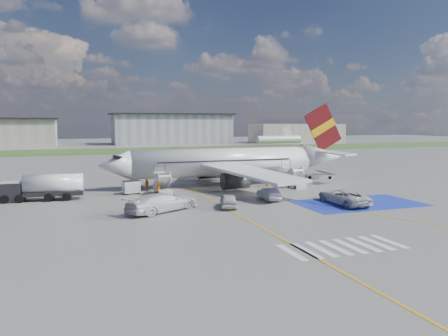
{
  "coord_description": "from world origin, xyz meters",
  "views": [
    {
      "loc": [
        -20.38,
        -44.49,
        9.15
      ],
      "look_at": [
        -2.73,
        5.44,
        3.5
      ],
      "focal_mm": 35.0,
      "sensor_mm": 36.0,
      "label": 1
    }
  ],
  "objects_px": {
    "belt_loader": "(319,177)",
    "van_white_a": "(343,194)",
    "car_silver_a": "(229,201)",
    "car_silver_b": "(269,194)",
    "gpu_cart": "(131,188)",
    "van_white_b": "(163,199)",
    "airliner": "(232,162)",
    "fuel_tanker": "(44,190)"
  },
  "relations": [
    {
      "from": "belt_loader",
      "to": "van_white_a",
      "type": "bearing_deg",
      "value": -96.52
    },
    {
      "from": "car_silver_a",
      "to": "car_silver_b",
      "type": "bearing_deg",
      "value": -138.76
    },
    {
      "from": "gpu_cart",
      "to": "car_silver_a",
      "type": "bearing_deg",
      "value": -66.64
    },
    {
      "from": "belt_loader",
      "to": "car_silver_a",
      "type": "height_order",
      "value": "car_silver_a"
    },
    {
      "from": "belt_loader",
      "to": "car_silver_b",
      "type": "distance_m",
      "value": 21.58
    },
    {
      "from": "gpu_cart",
      "to": "van_white_b",
      "type": "distance_m",
      "value": 12.12
    },
    {
      "from": "airliner",
      "to": "car_silver_b",
      "type": "height_order",
      "value": "airliner"
    },
    {
      "from": "car_silver_a",
      "to": "van_white_a",
      "type": "xyz_separation_m",
      "value": [
        12.75,
        -2.28,
        0.36
      ]
    },
    {
      "from": "airliner",
      "to": "car_silver_a",
      "type": "xyz_separation_m",
      "value": [
        -6.08,
        -15.34,
        -2.65
      ]
    },
    {
      "from": "belt_loader",
      "to": "van_white_a",
      "type": "relative_size",
      "value": 0.81
    },
    {
      "from": "airliner",
      "to": "belt_loader",
      "type": "xyz_separation_m",
      "value": [
        15.73,
        1.99,
        -3.05
      ]
    },
    {
      "from": "airliner",
      "to": "car_silver_a",
      "type": "bearing_deg",
      "value": -111.63
    },
    {
      "from": "belt_loader",
      "to": "van_white_b",
      "type": "relative_size",
      "value": 0.75
    },
    {
      "from": "van_white_b",
      "to": "car_silver_b",
      "type": "bearing_deg",
      "value": -109.28
    },
    {
      "from": "van_white_a",
      "to": "van_white_b",
      "type": "distance_m",
      "value": 19.99
    },
    {
      "from": "gpu_cart",
      "to": "car_silver_b",
      "type": "bearing_deg",
      "value": -45.13
    },
    {
      "from": "car_silver_b",
      "to": "van_white_a",
      "type": "bearing_deg",
      "value": 148.05
    },
    {
      "from": "car_silver_b",
      "to": "van_white_b",
      "type": "bearing_deg",
      "value": 14.39
    },
    {
      "from": "van_white_b",
      "to": "belt_loader",
      "type": "bearing_deg",
      "value": -88.98
    },
    {
      "from": "airliner",
      "to": "car_silver_b",
      "type": "distance_m",
      "value": 12.93
    },
    {
      "from": "belt_loader",
      "to": "van_white_b",
      "type": "distance_m",
      "value": 33.51
    },
    {
      "from": "airliner",
      "to": "gpu_cart",
      "type": "relative_size",
      "value": 16.04
    },
    {
      "from": "car_silver_a",
      "to": "car_silver_b",
      "type": "relative_size",
      "value": 0.98
    },
    {
      "from": "car_silver_a",
      "to": "gpu_cart",
      "type": "bearing_deg",
      "value": -37.99
    },
    {
      "from": "van_white_b",
      "to": "airliner",
      "type": "bearing_deg",
      "value": -70.69
    },
    {
      "from": "fuel_tanker",
      "to": "car_silver_a",
      "type": "bearing_deg",
      "value": -25.89
    },
    {
      "from": "gpu_cart",
      "to": "belt_loader",
      "type": "xyz_separation_m",
      "value": [
        30.47,
        4.97,
        -0.43
      ]
    },
    {
      "from": "fuel_tanker",
      "to": "gpu_cart",
      "type": "xyz_separation_m",
      "value": [
        10.22,
        1.22,
        -0.5
      ]
    },
    {
      "from": "car_silver_a",
      "to": "fuel_tanker",
      "type": "bearing_deg",
      "value": -13.54
    },
    {
      "from": "fuel_tanker",
      "to": "van_white_b",
      "type": "xyz_separation_m",
      "value": [
        11.81,
        -10.79,
        -0.02
      ]
    },
    {
      "from": "belt_loader",
      "to": "car_silver_a",
      "type": "relative_size",
      "value": 1.1
    },
    {
      "from": "airliner",
      "to": "belt_loader",
      "type": "bearing_deg",
      "value": 7.21
    },
    {
      "from": "fuel_tanker",
      "to": "van_white_a",
      "type": "distance_m",
      "value": 34.36
    },
    {
      "from": "fuel_tanker",
      "to": "car_silver_b",
      "type": "relative_size",
      "value": 2.05
    },
    {
      "from": "airliner",
      "to": "car_silver_a",
      "type": "height_order",
      "value": "airliner"
    },
    {
      "from": "airliner",
      "to": "van_white_b",
      "type": "bearing_deg",
      "value": -131.26
    },
    {
      "from": "belt_loader",
      "to": "van_white_b",
      "type": "xyz_separation_m",
      "value": [
        -28.88,
        -16.98,
        0.91
      ]
    },
    {
      "from": "fuel_tanker",
      "to": "van_white_a",
      "type": "bearing_deg",
      "value": -18.34
    },
    {
      "from": "car_silver_b",
      "to": "van_white_b",
      "type": "distance_m",
      "value": 13.25
    },
    {
      "from": "belt_loader",
      "to": "van_white_a",
      "type": "distance_m",
      "value": 21.62
    },
    {
      "from": "belt_loader",
      "to": "car_silver_a",
      "type": "distance_m",
      "value": 27.86
    },
    {
      "from": "belt_loader",
      "to": "car_silver_b",
      "type": "relative_size",
      "value": 1.09
    }
  ]
}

